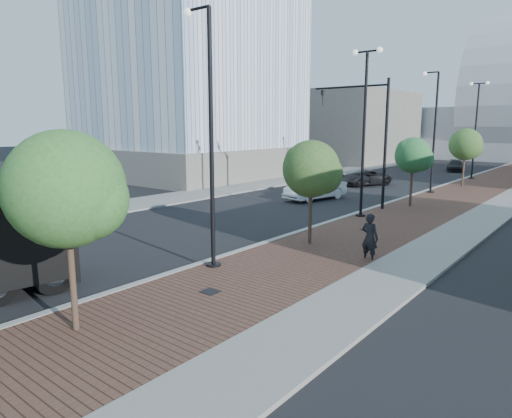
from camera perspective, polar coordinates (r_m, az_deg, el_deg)
The scene contains 20 objects.
sidewalk at distance 42.63m, azimuth 27.32°, elevation 2.36°, with size 7.00×140.00×0.12m, color #4C2D23.
curb at distance 43.45m, azimuth 22.81°, elevation 2.85°, with size 0.30×140.00×0.14m, color gray.
west_sidewalk at distance 48.64m, azimuth 7.96°, elevation 4.28°, with size 4.00×140.00×0.12m, color slate.
white_sedan at distance 32.51m, azimuth 7.50°, elevation 2.61°, with size 1.72×4.94×1.63m, color silver.
dark_car_mid at distance 41.16m, azimuth 13.47°, elevation 3.85°, with size 2.23×4.83×1.34m, color black.
dark_car_far at distance 57.61m, azimuth 23.84°, elevation 5.01°, with size 1.75×4.31×1.25m, color black.
pedestrian at distance 17.95m, azimuth 14.13°, elevation -3.53°, with size 0.70×0.46×1.91m, color black.
streetlight_1 at distance 16.20m, azimuth -5.92°, elevation 7.38°, with size 1.44×0.56×9.21m.
streetlight_2 at distance 26.05m, azimuth 13.44°, elevation 9.34°, with size 1.72×0.56×9.28m.
streetlight_3 at distance 37.27m, azimuth 21.37°, elevation 8.43°, with size 1.44×0.56×9.21m.
streetlight_4 at distance 48.80m, azimuth 25.91°, elevation 8.97°, with size 1.72×0.56×9.28m.
traffic_mast at distance 29.15m, azimuth 14.43°, elevation 9.70°, with size 5.09×0.20×8.00m.
tree_0 at distance 11.73m, azimuth -22.65°, elevation 2.26°, with size 2.85×2.85×5.12m.
tree_1 at distance 19.51m, azimuth 7.11°, elevation 5.00°, with size 2.49×2.46×4.61m.
tree_2 at distance 30.34m, azimuth 19.26°, elevation 6.38°, with size 2.32×2.26×4.49m.
tree_3 at distance 41.80m, azimuth 24.96°, elevation 7.38°, with size 2.65×2.64×5.00m.
tower_podium at distance 49.22m, azimuth -8.07°, elevation 6.04°, with size 19.00×19.00×3.00m, color slate.
commercial_block_nw at distance 69.26m, azimuth 11.71°, elevation 10.07°, with size 14.00×20.00×10.00m, color #615D57.
utility_cover_1 at distance 14.34m, azimuth -5.80°, elevation -10.30°, with size 0.50×0.50×0.02m, color black.
utility_cover_2 at distance 23.13m, azimuth 13.74°, elevation -2.51°, with size 0.50×0.50×0.02m, color black.
Camera 1 is at (11.89, -1.47, 5.19)m, focal length 31.76 mm.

